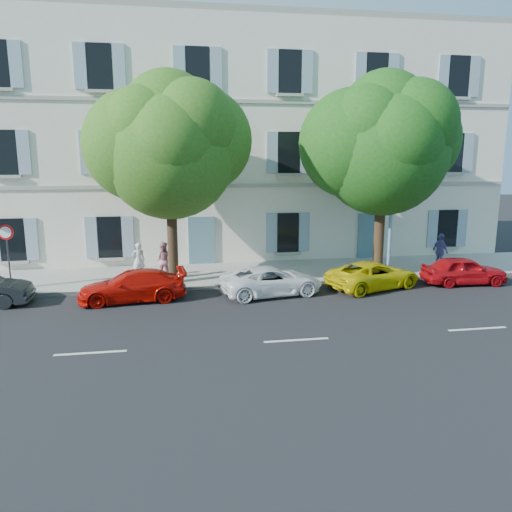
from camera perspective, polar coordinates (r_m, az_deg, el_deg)
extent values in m
plane|color=black|center=(19.04, 1.70, -5.30)|extent=(90.00, 90.00, 0.00)
cube|color=#A09E96|center=(23.25, -0.43, -1.98)|extent=(36.00, 4.50, 0.15)
cube|color=#9E998E|center=(21.18, 0.50, -3.33)|extent=(36.00, 0.16, 0.16)
cube|color=silver|center=(28.30, -2.33, 12.53)|extent=(28.00, 7.00, 12.00)
imported|color=#BA0C05|center=(19.65, -13.94, -3.33)|extent=(4.19, 2.00, 1.18)
imported|color=white|center=(19.92, 1.82, -2.85)|extent=(4.33, 2.53, 1.13)
imported|color=#D7C109|center=(21.41, 13.27, -2.13)|extent=(4.48, 3.12, 1.13)
imported|color=#AD0A10|center=(23.30, 22.66, -1.53)|extent=(3.62, 1.62, 1.21)
cylinder|color=#3A2819|center=(21.27, -9.51, 1.46)|extent=(0.43, 0.43, 3.40)
ellipsoid|color=#3B751E|center=(20.95, -9.86, 11.59)|extent=(5.44, 5.44, 5.99)
cylinder|color=#3A2819|center=(22.87, 13.86, 2.02)|extent=(0.45, 0.45, 3.42)
ellipsoid|color=#226118|center=(22.57, 14.33, 11.56)|extent=(5.56, 5.56, 6.11)
cylinder|color=#383A3D|center=(22.31, -26.39, -0.65)|extent=(0.06, 0.06, 2.24)
cylinder|color=red|center=(22.08, -26.70, 2.44)|extent=(0.61, 0.09, 0.61)
cylinder|color=#7293BF|center=(22.66, 15.30, 7.12)|extent=(0.15, 0.15, 7.55)
cylinder|color=#7293BF|center=(22.11, 16.58, 16.76)|extent=(0.41, 1.31, 0.09)
cube|color=#383A3D|center=(21.51, 17.36, 16.49)|extent=(0.33, 0.47, 0.17)
imported|color=silver|center=(22.52, -13.27, -0.50)|extent=(0.65, 0.52, 1.57)
imported|color=#C27C8A|center=(22.21, -10.56, -0.48)|extent=(0.91, 0.78, 1.63)
imported|color=#535398|center=(25.26, 20.32, 0.53)|extent=(0.56, 1.05, 1.70)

